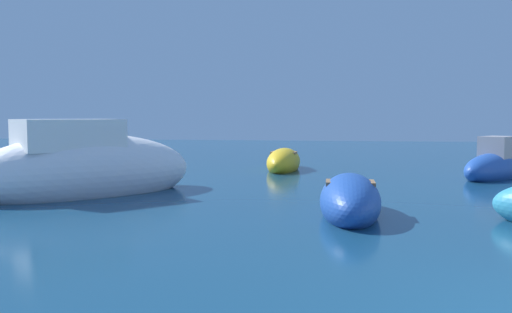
{
  "coord_description": "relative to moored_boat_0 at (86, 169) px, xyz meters",
  "views": [
    {
      "loc": [
        -2.67,
        -5.08,
        2.04
      ],
      "look_at": [
        -5.14,
        10.73,
        0.83
      ],
      "focal_mm": 37.28,
      "sensor_mm": 36.0,
      "label": 1
    }
  ],
  "objects": [
    {
      "name": "moored_boat_0",
      "position": [
        0.0,
        0.0,
        0.0
      ],
      "size": [
        5.65,
        5.91,
        2.44
      ],
      "rotation": [
        0.0,
        0.0,
        0.84
      ],
      "color": "white",
      "rests_on": "ground"
    },
    {
      "name": "moored_boat_1",
      "position": [
        6.8,
        -2.0,
        -0.36
      ],
      "size": [
        1.28,
        3.34,
        1.11
      ],
      "rotation": [
        0.0,
        0.0,
        4.72
      ],
      "color": "#1E479E",
      "rests_on": "ground"
    },
    {
      "name": "moored_boat_7",
      "position": [
        -3.12,
        7.12,
        -0.25
      ],
      "size": [
        3.41,
        3.49,
        1.64
      ],
      "rotation": [
        0.0,
        0.0,
        5.47
      ],
      "color": "#B21E1E",
      "rests_on": "ground"
    },
    {
      "name": "moored_boat_3",
      "position": [
        11.67,
        5.52,
        -0.26
      ],
      "size": [
        3.13,
        3.54,
        1.63
      ],
      "rotation": [
        0.0,
        0.0,
        4.05
      ],
      "color": "#1E479E",
      "rests_on": "ground"
    },
    {
      "name": "moored_boat_4",
      "position": [
        4.49,
        7.16,
        -0.37
      ],
      "size": [
        1.31,
        3.57,
        1.08
      ],
      "rotation": [
        0.0,
        0.0,
        1.54
      ],
      "color": "gold",
      "rests_on": "ground"
    }
  ]
}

